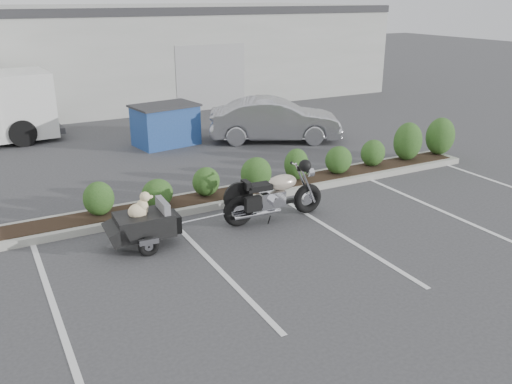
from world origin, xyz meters
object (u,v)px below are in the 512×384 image
motorcycle (274,196)px  pet_trailer (143,224)px  sedan (275,120)px  dumpster (165,125)px

motorcycle → pet_trailer: (-2.78, 0.02, -0.07)m
pet_trailer → sedan: sedan is taller
dumpster → pet_trailer: bearing=-121.5°
sedan → motorcycle: bearing=176.0°
dumpster → motorcycle: bearing=-99.3°
motorcycle → sedan: 6.54m
pet_trailer → sedan: bearing=45.2°
pet_trailer → dumpster: size_ratio=0.86×
motorcycle → sedan: bearing=62.2°
pet_trailer → motorcycle: bearing=1.8°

